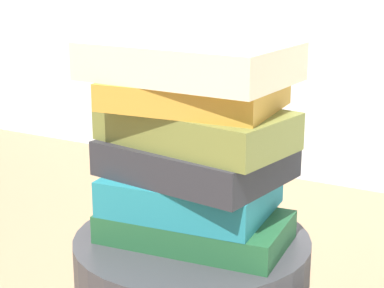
{
  "coord_description": "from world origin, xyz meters",
  "views": [
    {
      "loc": [
        0.47,
        -0.83,
        0.99
      ],
      "look_at": [
        0.0,
        0.0,
        0.72
      ],
      "focal_mm": 60.95,
      "sensor_mm": 36.0,
      "label": 1
    }
  ],
  "objects_px": {
    "book_olive": "(194,127)",
    "book_cream": "(189,61)",
    "book_forest": "(195,227)",
    "book_charcoal": "(197,159)",
    "book_ochre": "(195,94)",
    "book_teal": "(191,192)"
  },
  "relations": [
    {
      "from": "book_charcoal",
      "to": "book_olive",
      "type": "distance_m",
      "value": 0.06
    },
    {
      "from": "book_charcoal",
      "to": "book_cream",
      "type": "height_order",
      "value": "book_cream"
    },
    {
      "from": "book_charcoal",
      "to": "book_ochre",
      "type": "bearing_deg",
      "value": -113.41
    },
    {
      "from": "book_olive",
      "to": "book_cream",
      "type": "relative_size",
      "value": 0.96
    },
    {
      "from": "book_teal",
      "to": "book_cream",
      "type": "bearing_deg",
      "value": 169.02
    },
    {
      "from": "book_charcoal",
      "to": "book_ochre",
      "type": "relative_size",
      "value": 1.07
    },
    {
      "from": "book_teal",
      "to": "book_forest",
      "type": "bearing_deg",
      "value": -49.28
    },
    {
      "from": "book_teal",
      "to": "book_olive",
      "type": "xyz_separation_m",
      "value": [
        0.01,
        -0.01,
        0.11
      ]
    },
    {
      "from": "book_forest",
      "to": "book_charcoal",
      "type": "xyz_separation_m",
      "value": [
        -0.01,
        0.02,
        0.11
      ]
    },
    {
      "from": "book_teal",
      "to": "book_charcoal",
      "type": "bearing_deg",
      "value": 13.54
    },
    {
      "from": "book_olive",
      "to": "book_charcoal",
      "type": "bearing_deg",
      "value": 107.19
    },
    {
      "from": "book_forest",
      "to": "book_cream",
      "type": "distance_m",
      "value": 0.26
    },
    {
      "from": "book_teal",
      "to": "book_ochre",
      "type": "distance_m",
      "value": 0.16
    },
    {
      "from": "book_olive",
      "to": "book_ochre",
      "type": "height_order",
      "value": "book_ochre"
    },
    {
      "from": "book_ochre",
      "to": "book_cream",
      "type": "height_order",
      "value": "book_cream"
    },
    {
      "from": "book_forest",
      "to": "book_olive",
      "type": "height_order",
      "value": "book_olive"
    },
    {
      "from": "book_forest",
      "to": "book_ochre",
      "type": "height_order",
      "value": "book_ochre"
    },
    {
      "from": "book_forest",
      "to": "book_charcoal",
      "type": "distance_m",
      "value": 0.11
    },
    {
      "from": "book_forest",
      "to": "book_cream",
      "type": "relative_size",
      "value": 0.95
    },
    {
      "from": "book_charcoal",
      "to": "book_forest",
      "type": "bearing_deg",
      "value": -63.68
    },
    {
      "from": "book_ochre",
      "to": "book_cream",
      "type": "distance_m",
      "value": 0.05
    },
    {
      "from": "book_cream",
      "to": "book_ochre",
      "type": "bearing_deg",
      "value": -4.5
    }
  ]
}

